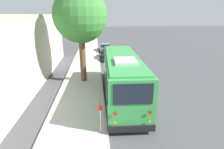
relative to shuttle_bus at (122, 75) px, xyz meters
The scene contains 9 objects.
ground_plane 1.86m from the shuttle_bus, 61.23° to the right, with size 160.00×160.00×0.00m, color #474749.
sidewalk_slab 3.63m from the shuttle_bus, 84.87° to the left, with size 80.00×3.41×0.15m, color #B2AFA8.
curb_strip 2.22m from the shuttle_bus, 78.59° to the left, with size 80.00×0.14×0.15m, color #9D9A94.
shuttle_bus is the anchor object (origin of this frame).
parked_sedan_black 11.96m from the shuttle_bus, ahead, with size 4.44×1.84×1.32m.
parked_sedan_gray 17.49m from the shuttle_bus, ahead, with size 4.42×1.92×1.28m.
street_tree 6.35m from the shuttle_bus, 41.11° to the left, with size 4.49×4.49×8.61m.
sign_post_near 4.80m from the shuttle_bus, 158.26° to the left, with size 0.06×0.22×1.57m.
sign_post_far 3.00m from the shuttle_bus, 141.49° to the left, with size 0.06×0.06×1.15m.
Camera 1 is at (-12.28, 2.40, 5.96)m, focal length 28.00 mm.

